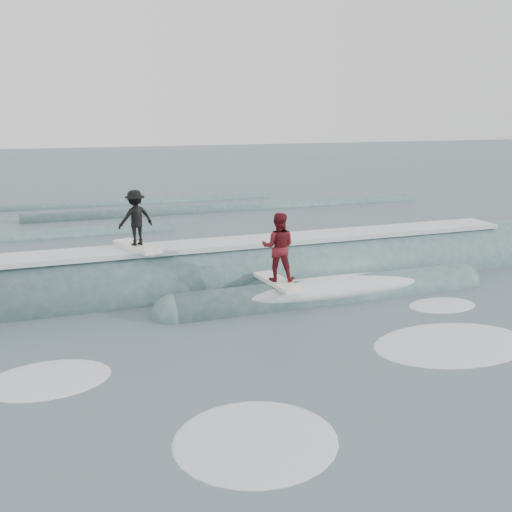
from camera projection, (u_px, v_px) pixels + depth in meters
name	position (u px, v px, depth m)	size (l,w,h in m)	color
ground	(314.00, 342.00, 13.09)	(160.00, 160.00, 0.00)	#3B4C57
breaking_wave	(255.00, 284.00, 17.42)	(22.80, 4.08, 2.60)	#345757
surfer_black	(136.00, 221.00, 16.01)	(1.17, 2.07, 1.66)	white
surfer_red	(278.00, 250.00, 15.29)	(1.11, 2.05, 1.96)	white
whitewater	(397.00, 361.00, 12.08)	(14.91, 6.21, 0.10)	white
far_swells	(108.00, 219.00, 28.24)	(37.39, 8.65, 0.80)	#345757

